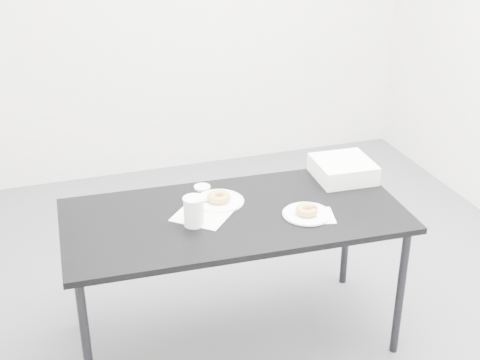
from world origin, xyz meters
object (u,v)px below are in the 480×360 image
object	(u,v)px
table	(234,223)
plate_far	(219,201)
plate_near	(307,214)
bakery_box	(343,169)
scorecard	(206,211)
donut_far	(219,197)
pen	(214,201)
coffee_cup	(194,211)
donut_near	(307,210)

from	to	relation	value
table	plate_far	size ratio (longest dim) A/B	6.70
plate_near	bakery_box	size ratio (longest dim) A/B	0.80
scorecard	donut_far	xyz separation A→B (m)	(0.09, 0.07, 0.02)
plate_near	donut_far	distance (m)	0.44
bakery_box	pen	bearing A→B (deg)	-172.72
table	coffee_cup	size ratio (longest dim) A/B	11.78
pen	plate_far	xyz separation A→B (m)	(0.02, -0.00, -0.00)
pen	donut_far	bearing A→B (deg)	-8.83
pen	table	bearing A→B (deg)	-68.74
plate_far	coffee_cup	distance (m)	0.26
pen	coffee_cup	bearing A→B (deg)	-130.57
table	plate_far	distance (m)	0.15
donut_near	donut_far	bearing A→B (deg)	143.51
donut_near	donut_far	world-z (taller)	same
donut_near	coffee_cup	xyz separation A→B (m)	(-0.53, 0.08, 0.04)
coffee_cup	table	bearing A→B (deg)	12.94
table	donut_near	size ratio (longest dim) A/B	15.16
table	plate_near	bearing A→B (deg)	-19.17
donut_far	coffee_cup	xyz separation A→B (m)	(-0.17, -0.18, 0.04)
pen	donut_near	distance (m)	0.46
pen	plate_near	bearing A→B (deg)	-36.58
coffee_cup	plate_far	bearing A→B (deg)	46.55
pen	donut_far	distance (m)	0.03
coffee_cup	bakery_box	xyz separation A→B (m)	(0.87, 0.24, -0.02)
table	pen	distance (m)	0.16
scorecard	donut_far	world-z (taller)	donut_far
donut_far	bakery_box	xyz separation A→B (m)	(0.69, 0.06, 0.02)
donut_near	scorecard	bearing A→B (deg)	156.94
scorecard	donut_near	xyz separation A→B (m)	(0.44, -0.19, 0.03)
plate_near	bakery_box	bearing A→B (deg)	43.07
table	bakery_box	distance (m)	0.69
donut_near	table	bearing A→B (deg)	158.24
scorecard	bakery_box	size ratio (longest dim) A/B	1.06
scorecard	donut_near	size ratio (longest dim) A/B	2.84
table	plate_near	distance (m)	0.35
table	bakery_box	bearing A→B (deg)	18.90
pen	donut_near	size ratio (longest dim) A/B	1.32
pen	plate_far	size ratio (longest dim) A/B	0.58
donut_far	donut_near	bearing A→B (deg)	-36.49
table	plate_near	xyz separation A→B (m)	(0.32, -0.13, 0.06)
plate_near	plate_far	world-z (taller)	plate_near
plate_near	donut_far	xyz separation A→B (m)	(-0.35, 0.26, 0.02)
table	donut_far	bearing A→B (deg)	107.34
plate_far	bakery_box	world-z (taller)	bakery_box
table	coffee_cup	xyz separation A→B (m)	(-0.21, -0.05, 0.13)
plate_near	plate_far	xyz separation A→B (m)	(-0.35, 0.26, -0.00)
scorecard	pen	world-z (taller)	pen
plate_far	bakery_box	xyz separation A→B (m)	(0.69, 0.06, 0.04)
coffee_cup	bakery_box	world-z (taller)	coffee_cup
plate_near	pen	bearing A→B (deg)	144.86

